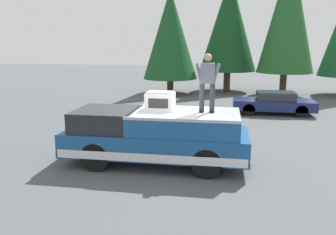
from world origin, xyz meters
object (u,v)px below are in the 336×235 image
object	(u,v)px
person_on_truck_bed	(207,81)
parked_car_navy	(274,103)
compressor_unit	(160,101)
pickup_truck	(156,136)

from	to	relation	value
person_on_truck_bed	parked_car_navy	distance (m)	8.99
person_on_truck_bed	parked_car_navy	world-z (taller)	person_on_truck_bed
compressor_unit	person_on_truck_bed	distance (m)	1.53
person_on_truck_bed	parked_car_navy	xyz separation A→B (m)	(8.22, -3.05, -1.97)
parked_car_navy	compressor_unit	bearing A→B (deg)	151.37
person_on_truck_bed	compressor_unit	bearing A→B (deg)	87.37
pickup_truck	person_on_truck_bed	distance (m)	2.26
pickup_truck	parked_car_navy	distance (m)	9.48
pickup_truck	person_on_truck_bed	bearing A→B (deg)	-86.66
person_on_truck_bed	parked_car_navy	size ratio (longest dim) A/B	0.41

